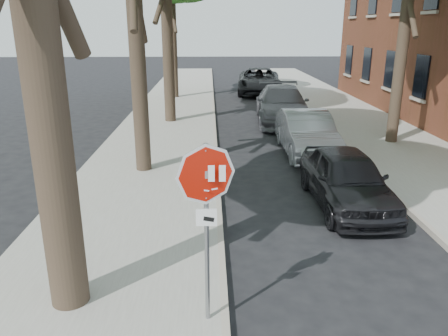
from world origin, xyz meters
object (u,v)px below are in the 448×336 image
object	(u,v)px
car_c	(282,105)
car_d	(259,81)
car_a	(346,179)
car_b	(307,133)
stop_sign	(206,201)

from	to	relation	value
car_c	car_d	world-z (taller)	car_d
car_c	car_d	xyz separation A→B (m)	(-0.04, 8.91, 0.00)
car_a	car_d	world-z (taller)	car_d
car_a	car_b	world-z (taller)	car_b
car_b	car_c	distance (m)	5.22
stop_sign	car_a	bearing A→B (deg)	53.11
car_d	car_b	bearing A→B (deg)	-84.57
stop_sign	car_d	size ratio (longest dim) A/B	0.45
car_a	car_c	bearing A→B (deg)	89.23
car_c	stop_sign	bearing A→B (deg)	-98.93
car_a	car_b	size ratio (longest dim) A/B	0.92
car_a	car_b	xyz separation A→B (m)	(0.01, 4.47, 0.03)
car_b	car_d	distance (m)	14.12
car_d	car_c	bearing A→B (deg)	-84.48
car_a	stop_sign	bearing A→B (deg)	-127.63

